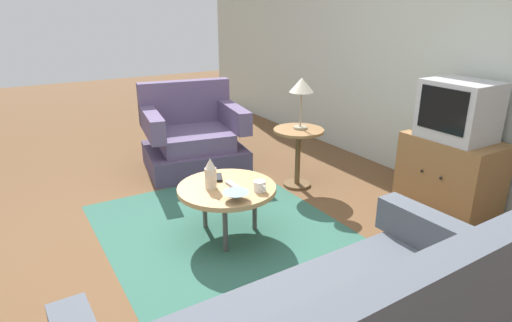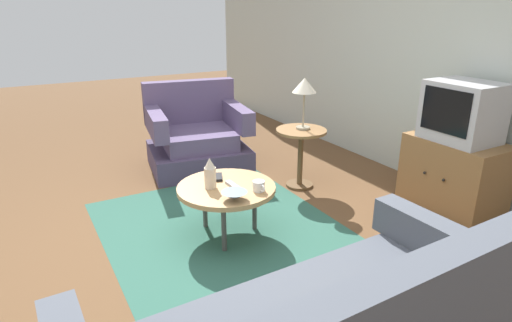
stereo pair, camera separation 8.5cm
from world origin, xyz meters
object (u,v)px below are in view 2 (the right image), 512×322
at_px(table_lamp, 304,88).
at_px(tv_remote_silver, 233,186).
at_px(armchair, 197,139).
at_px(tv_stand, 453,174).
at_px(mug, 259,186).
at_px(tv_remote_dark, 219,177).
at_px(television, 463,112).
at_px(coffee_table, 226,190).
at_px(side_table, 301,146).
at_px(vase, 210,174).
at_px(bowl, 234,196).

xyz_separation_m(table_lamp, tv_remote_silver, (0.56, -1.00, -0.54)).
xyz_separation_m(armchair, tv_stand, (2.01, 1.50, -0.00)).
xyz_separation_m(mug, tv_remote_silver, (-0.16, -0.12, -0.03)).
bearing_deg(tv_remote_dark, tv_remote_silver, 29.17).
distance_m(television, tv_remote_dark, 2.01).
bearing_deg(coffee_table, side_table, 116.45).
distance_m(table_lamp, vase, 1.33).
bearing_deg(tv_stand, table_lamp, -140.89).
distance_m(tv_stand, table_lamp, 1.47).
bearing_deg(armchair, side_table, 132.07).
bearing_deg(side_table, coffee_table, -63.55).
distance_m(tv_stand, vase, 2.07).
xyz_separation_m(table_lamp, tv_remote_dark, (0.35, -1.03, -0.54)).
height_order(armchair, tv_stand, armchair).
relative_size(coffee_table, side_table, 1.28).
relative_size(armchair, tv_remote_silver, 6.15).
bearing_deg(tv_stand, mug, -100.34).
bearing_deg(tv_remote_silver, table_lamp, 117.15).
relative_size(armchair, coffee_table, 1.54).
distance_m(coffee_table, table_lamp, 1.30).
distance_m(coffee_table, bowl, 0.25).
bearing_deg(table_lamp, tv_remote_silver, -61.01).
xyz_separation_m(tv_stand, table_lamp, (-1.03, -0.83, 0.64)).
bearing_deg(television, vase, -105.24).
relative_size(television, tv_remote_dark, 3.48).
bearing_deg(tv_remote_silver, coffee_table, -139.02).
bearing_deg(tv_remote_dark, armchair, -172.07).
xyz_separation_m(bowl, tv_remote_silver, (-0.20, 0.09, -0.02)).
distance_m(bowl, tv_remote_silver, 0.22).
distance_m(tv_stand, mug, 1.75).
distance_m(coffee_table, television, 1.99).
distance_m(armchair, tv_remote_silver, 1.58).
bearing_deg(television, tv_remote_silver, -104.44).
bearing_deg(mug, vase, -129.36).
bearing_deg(tv_remote_silver, bowl, -26.34).
relative_size(bowl, tv_remote_silver, 0.99).
bearing_deg(television, tv_stand, 90.00).
relative_size(coffee_table, tv_stand, 0.94).
xyz_separation_m(armchair, tv_remote_silver, (1.54, -0.34, 0.11)).
bearing_deg(bowl, tv_stand, 81.97).
relative_size(mug, tv_remote_dark, 0.84).
relative_size(coffee_table, bowl, 4.02).
bearing_deg(television, side_table, -140.18).
relative_size(table_lamp, bowl, 2.62).
bearing_deg(tv_stand, armchair, -143.31).
distance_m(coffee_table, side_table, 1.13).
bearing_deg(tv_remote_dark, tv_stand, 93.10).
bearing_deg(tv_remote_silver, side_table, 117.24).
relative_size(tv_stand, television, 1.47).
bearing_deg(table_lamp, tv_stand, 39.11).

